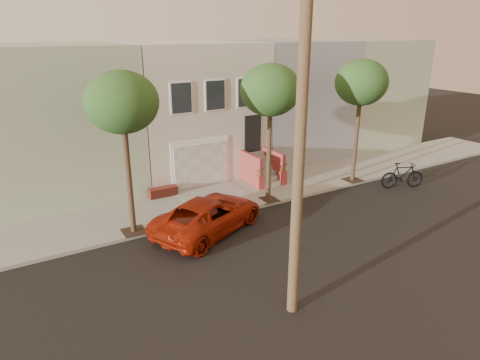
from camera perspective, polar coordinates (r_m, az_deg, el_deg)
ground at (r=16.78m, az=8.53°, el=-8.13°), size 90.00×90.00×0.00m
sidewalk at (r=20.75m, az=-0.76°, el=-2.11°), size 40.00×3.70×0.15m
house_row at (r=24.85m, az=-7.66°, el=9.92°), size 33.10×11.70×7.00m
tree_left at (r=16.00m, az=-15.68°, el=9.93°), size 2.70×2.57×6.30m
tree_mid at (r=18.76m, az=4.14°, el=11.92°), size 2.70×2.57×6.30m
tree_right at (r=22.34m, az=16.10°, el=12.45°), size 2.70×2.57×6.30m
pickup_truck at (r=17.11m, az=-4.28°, el=-4.73°), size 5.65×4.26×1.43m
motorcycle at (r=23.30m, az=21.12°, el=0.59°), size 2.35×1.51×1.37m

